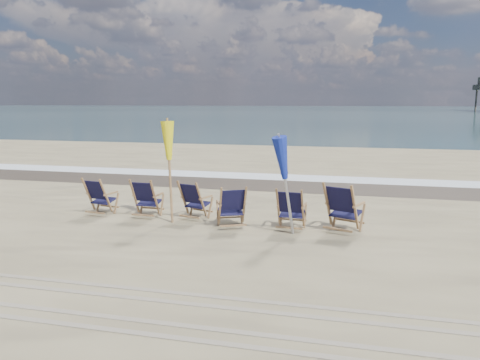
{
  "coord_description": "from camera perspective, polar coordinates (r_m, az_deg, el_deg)",
  "views": [
    {
      "loc": [
        2.49,
        -8.07,
        2.69
      ],
      "look_at": [
        0.0,
        2.2,
        0.9
      ],
      "focal_mm": 35.0,
      "sensor_mm": 36.0,
      "label": 1
    }
  ],
  "objects": [
    {
      "name": "umbrella_blue",
      "position": [
        9.28,
        5.8,
        2.27
      ],
      "size": [
        0.3,
        0.3,
        2.03
      ],
      "color": "#A5A5AD",
      "rests_on": "ground"
    },
    {
      "name": "umbrella_yellow",
      "position": [
        10.4,
        -8.61,
        4.09
      ],
      "size": [
        0.3,
        0.3,
        2.24
      ],
      "color": "olive",
      "rests_on": "ground"
    },
    {
      "name": "beach_chair_5",
      "position": [
        9.68,
        13.82,
        -3.54
      ],
      "size": [
        0.92,
        0.97,
        1.07
      ],
      "primitive_type": null,
      "rotation": [
        0.0,
        0.0,
        2.75
      ],
      "color": "black",
      "rests_on": "ground"
    },
    {
      "name": "beach_chair_3",
      "position": [
        9.98,
        0.55,
        -3.25
      ],
      "size": [
        0.83,
        0.86,
        0.94
      ],
      "primitive_type": null,
      "rotation": [
        0.0,
        0.0,
        3.58
      ],
      "color": "black",
      "rests_on": "ground"
    },
    {
      "name": "beach_chair_1",
      "position": [
        10.93,
        -10.33,
        -2.28
      ],
      "size": [
        0.62,
        0.69,
        0.94
      ],
      "primitive_type": null,
      "rotation": [
        0.0,
        0.0,
        3.11
      ],
      "color": "black",
      "rests_on": "ground"
    },
    {
      "name": "surf_foam",
      "position": [
        16.78,
        4.92,
        0.37
      ],
      "size": [
        200.0,
        1.4,
        0.01
      ],
      "primitive_type": "cube",
      "color": "silver",
      "rests_on": "ground"
    },
    {
      "name": "ocean",
      "position": [
        136.12,
        12.72,
        8.26
      ],
      "size": [
        400.0,
        400.0,
        0.0
      ],
      "primitive_type": "plane",
      "color": "#325054",
      "rests_on": "ground"
    },
    {
      "name": "tire_tracks",
      "position": [
        6.42,
        -10.97,
        -15.3
      ],
      "size": [
        80.0,
        1.3,
        0.01
      ],
      "primitive_type": null,
      "color": "gray",
      "rests_on": "ground"
    },
    {
      "name": "beach_chair_0",
      "position": [
        11.4,
        -16.03,
        -2.04
      ],
      "size": [
        0.69,
        0.75,
        0.92
      ],
      "primitive_type": null,
      "rotation": [
        0.0,
        0.0,
        2.98
      ],
      "color": "black",
      "rests_on": "ground"
    },
    {
      "name": "beach_chair_2",
      "position": [
        10.58,
        -4.75,
        -2.61
      ],
      "size": [
        0.75,
        0.8,
        0.92
      ],
      "primitive_type": null,
      "rotation": [
        0.0,
        0.0,
        2.85
      ],
      "color": "black",
      "rests_on": "ground"
    },
    {
      "name": "wet_sand_strip",
      "position": [
        15.32,
        4.06,
        -0.51
      ],
      "size": [
        200.0,
        2.6,
        0.0
      ],
      "primitive_type": "cube",
      "color": "#42362A",
      "rests_on": "ground"
    },
    {
      "name": "beach_chair_4",
      "position": [
        9.77,
        7.65,
        -3.65
      ],
      "size": [
        0.63,
        0.7,
        0.93
      ],
      "primitive_type": null,
      "rotation": [
        0.0,
        0.0,
        3.09
      ],
      "color": "black",
      "rests_on": "ground"
    }
  ]
}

